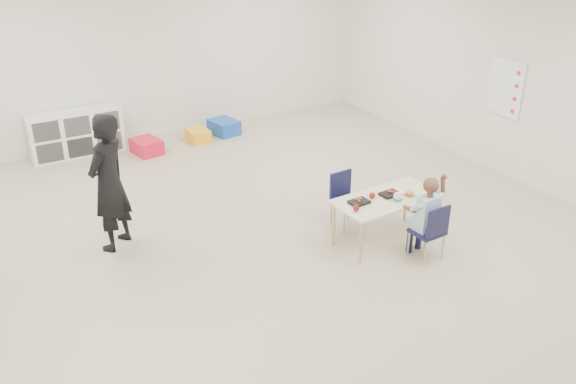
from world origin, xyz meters
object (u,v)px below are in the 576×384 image
table (385,219)px  cubby_shelf (76,133)px  chair_near (427,231)px  child (429,215)px  adult (109,183)px

table → cubby_shelf: bearing=116.1°
table → cubby_shelf: cubby_shelf is taller
cubby_shelf → table: bearing=-61.3°
chair_near → child: (0.00, 0.00, 0.19)m
cubby_shelf → adult: 3.11m
chair_near → adult: 3.56m
cubby_shelf → child: bearing=-62.2°
table → adult: size_ratio=0.79×
table → adult: adult is taller
chair_near → child: bearing=0.0°
child → cubby_shelf: bearing=115.1°
cubby_shelf → adult: size_ratio=0.88×
child → chair_near: bearing=0.0°
child → cubby_shelf: 5.71m
child → adult: (-2.92, 1.98, 0.26)m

